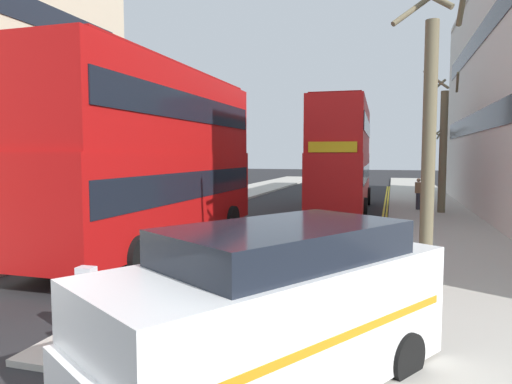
{
  "coord_description": "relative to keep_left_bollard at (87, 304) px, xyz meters",
  "views": [
    {
      "loc": [
        4.62,
        -3.06,
        2.98
      ],
      "look_at": [
        0.5,
        11.0,
        1.8
      ],
      "focal_mm": 32.67,
      "sensor_mm": 36.0,
      "label": 1
    }
  ],
  "objects": [
    {
      "name": "traffic_island",
      "position": [
        0.0,
        0.0,
        -0.56
      ],
      "size": [
        1.1,
        2.2,
        0.1
      ],
      "primitive_type": "cube",
      "color": "#ADA89E",
      "rests_on": "ground"
    },
    {
      "name": "pedestrian_far",
      "position": [
        5.94,
        19.2,
        0.38
      ],
      "size": [
        0.34,
        0.22,
        1.62
      ],
      "color": "#2D2D38",
      "rests_on": "sidewalk_right"
    },
    {
      "name": "taxi_minivan",
      "position": [
        3.23,
        -0.84,
        0.46
      ],
      "size": [
        4.14,
        5.06,
        2.12
      ],
      "color": "white",
      "rests_on": "ground"
    },
    {
      "name": "kerb_line_outer",
      "position": [
        4.4,
        10.88,
        -0.6
      ],
      "size": [
        0.1,
        56.0,
        0.01
      ],
      "primitive_type": "cube",
      "color": "yellow",
      "rests_on": "ground"
    },
    {
      "name": "sidewalk_left",
      "position": [
        -6.5,
        12.88,
        -0.54
      ],
      "size": [
        4.0,
        80.0,
        0.14
      ],
      "primitive_type": "cube",
      "color": "#ADA89E",
      "rests_on": "ground"
    },
    {
      "name": "sidewalk_right",
      "position": [
        6.5,
        12.88,
        -0.54
      ],
      "size": [
        4.0,
        80.0,
        0.14
      ],
      "primitive_type": "cube",
      "color": "#ADA89E",
      "rests_on": "ground"
    },
    {
      "name": "double_decker_bus_oncoming",
      "position": [
        2.1,
        18.58,
        2.42
      ],
      "size": [
        2.98,
        10.86,
        5.64
      ],
      "color": "red",
      "rests_on": "ground"
    },
    {
      "name": "kerb_line_inner",
      "position": [
        4.24,
        10.88,
        -0.6
      ],
      "size": [
        0.1,
        56.0,
        0.01
      ],
      "primitive_type": "cube",
      "color": "yellow",
      "rests_on": "ground"
    },
    {
      "name": "keep_left_bollard",
      "position": [
        0.0,
        0.0,
        0.0
      ],
      "size": [
        0.36,
        0.28,
        1.11
      ],
      "color": "silver",
      "rests_on": "traffic_island"
    },
    {
      "name": "street_tree_far",
      "position": [
        7.6,
        32.17,
        1.81
      ],
      "size": [
        1.37,
        1.38,
        4.95
      ],
      "color": "#6B6047",
      "rests_on": "sidewalk_right"
    },
    {
      "name": "double_decker_bus_away",
      "position": [
        -2.46,
        7.02,
        2.42
      ],
      "size": [
        2.84,
        10.82,
        5.64
      ],
      "color": "#B20F0F",
      "rests_on": "ground"
    },
    {
      "name": "street_tree_near",
      "position": [
        5.37,
        4.54,
        2.74
      ],
      "size": [
        1.52,
        1.73,
        6.57
      ],
      "color": "#6B6047",
      "rests_on": "sidewalk_right"
    },
    {
      "name": "street_tree_mid",
      "position": [
        6.97,
        18.2,
        2.71
      ],
      "size": [
        1.69,
        1.73,
        6.92
      ],
      "color": "#6B6047",
      "rests_on": "sidewalk_right"
    }
  ]
}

